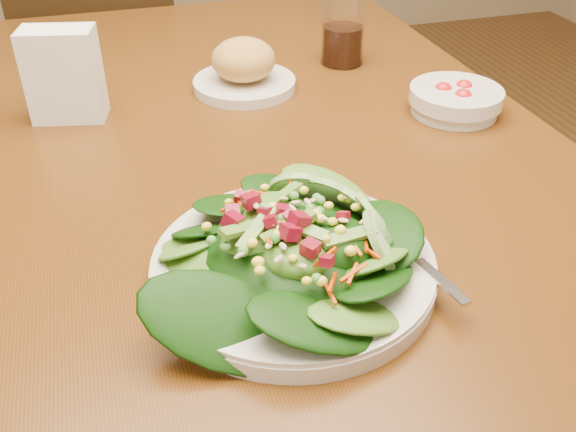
% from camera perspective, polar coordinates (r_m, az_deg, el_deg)
% --- Properties ---
extents(dining_table, '(0.90, 1.40, 0.75)m').
position_cam_1_polar(dining_table, '(1.05, -2.73, 2.51)').
color(dining_table, '#502B11').
rests_on(dining_table, ground_plane).
extents(chair_far, '(0.47, 0.47, 0.93)m').
position_cam_1_polar(chair_far, '(1.95, -15.73, 11.85)').
color(chair_far, black).
rests_on(chair_far, ground_plane).
extents(salad_plate, '(0.31, 0.31, 0.09)m').
position_cam_1_polar(salad_plate, '(0.69, 1.32, -3.04)').
color(salad_plate, silver).
rests_on(salad_plate, dining_table).
extents(bread_plate, '(0.18, 0.18, 0.09)m').
position_cam_1_polar(bread_plate, '(1.14, -3.95, 12.90)').
color(bread_plate, silver).
rests_on(bread_plate, dining_table).
extents(tomato_bowl, '(0.15, 0.15, 0.05)m').
position_cam_1_polar(tomato_bowl, '(1.09, 14.65, 9.95)').
color(tomato_bowl, silver).
rests_on(tomato_bowl, dining_table).
extents(drinking_glass, '(0.08, 0.08, 0.14)m').
position_cam_1_polar(drinking_glass, '(1.25, 4.91, 16.01)').
color(drinking_glass, silver).
rests_on(drinking_glass, dining_table).
extents(napkin_holder, '(0.12, 0.08, 0.14)m').
position_cam_1_polar(napkin_holder, '(1.07, -19.35, 11.95)').
color(napkin_holder, white).
rests_on(napkin_holder, dining_table).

